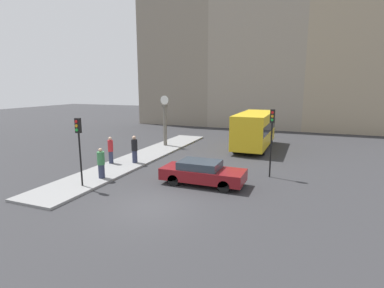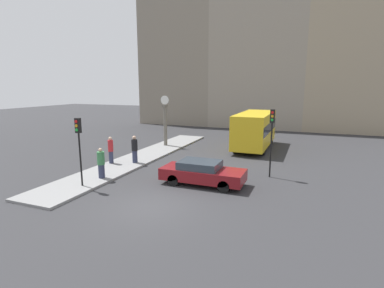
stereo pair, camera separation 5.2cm
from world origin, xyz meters
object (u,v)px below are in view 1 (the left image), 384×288
object	(u,v)px
sedan_car	(202,172)
traffic_light_far	(272,129)
pedestrian_green_hoodie	(101,163)
bus_distant	(255,128)
street_clock	(165,121)
traffic_light_near	(79,138)
pedestrian_black_jacket	(135,149)
pedestrian_red_top	(111,150)

from	to	relation	value
sedan_car	traffic_light_far	bearing A→B (deg)	40.22
traffic_light_far	pedestrian_green_hoodie	world-z (taller)	traffic_light_far
sedan_car	bus_distant	xyz separation A→B (m)	(0.89, 10.66, 1.05)
bus_distant	street_clock	xyz separation A→B (m)	(-7.41, -2.12, 0.55)
traffic_light_near	pedestrian_black_jacket	world-z (taller)	traffic_light_near
street_clock	pedestrian_red_top	world-z (taller)	street_clock
street_clock	pedestrian_black_jacket	distance (m)	6.43
traffic_light_near	sedan_car	bearing A→B (deg)	26.99
bus_distant	pedestrian_red_top	distance (m)	12.14
pedestrian_green_hoodie	pedestrian_black_jacket	size ratio (longest dim) A/B	0.93
pedestrian_green_hoodie	traffic_light_far	bearing A→B (deg)	25.05
traffic_light_near	pedestrian_green_hoodie	world-z (taller)	traffic_light_near
pedestrian_black_jacket	bus_distant	bearing A→B (deg)	51.84
pedestrian_black_jacket	sedan_car	bearing A→B (deg)	-21.83
bus_distant	traffic_light_near	world-z (taller)	traffic_light_near
traffic_light_near	pedestrian_red_top	world-z (taller)	traffic_light_near
traffic_light_near	pedestrian_red_top	size ratio (longest dim) A/B	1.97
pedestrian_green_hoodie	pedestrian_red_top	bearing A→B (deg)	117.50
traffic_light_far	pedestrian_green_hoodie	distance (m)	9.89
traffic_light_far	traffic_light_near	bearing A→B (deg)	-147.72
traffic_light_far	street_clock	xyz separation A→B (m)	(-9.75, 5.81, -0.56)
traffic_light_near	traffic_light_far	bearing A→B (deg)	32.28
sedan_car	pedestrian_black_jacket	bearing A→B (deg)	158.17
bus_distant	traffic_light_near	size ratio (longest dim) A/B	2.09
traffic_light_near	pedestrian_green_hoodie	xyz separation A→B (m)	(0.08, 1.50, -1.70)
bus_distant	street_clock	world-z (taller)	street_clock
sedan_car	street_clock	distance (m)	10.86
traffic_light_near	pedestrian_red_top	xyz separation A→B (m)	(-1.45, 4.43, -1.64)
bus_distant	pedestrian_black_jacket	distance (m)	10.68
sedan_car	traffic_light_near	xyz separation A→B (m)	(-5.65, -2.88, 2.01)
pedestrian_green_hoodie	pedestrian_black_jacket	distance (m)	3.67
street_clock	pedestrian_black_jacket	bearing A→B (deg)	-82.48
sedan_car	traffic_light_far	size ratio (longest dim) A/B	1.13
sedan_car	pedestrian_green_hoodie	distance (m)	5.75
traffic_light_near	traffic_light_far	world-z (taller)	traffic_light_far
sedan_car	pedestrian_red_top	bearing A→B (deg)	167.67
pedestrian_black_jacket	traffic_light_far	bearing A→B (deg)	2.88
pedestrian_red_top	pedestrian_black_jacket	bearing A→B (deg)	27.37
pedestrian_red_top	pedestrian_green_hoodie	bearing A→B (deg)	-62.50
bus_distant	traffic_light_near	bearing A→B (deg)	-115.79
bus_distant	pedestrian_black_jacket	size ratio (longest dim) A/B	4.01
pedestrian_red_top	pedestrian_green_hoodie	distance (m)	3.31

